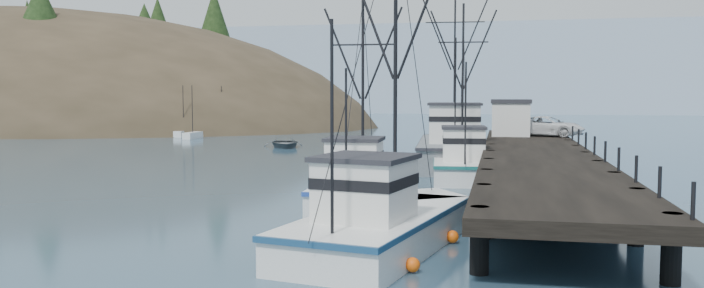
{
  "coord_description": "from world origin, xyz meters",
  "views": [
    {
      "loc": [
        11.94,
        -24.02,
        5.28
      ],
      "look_at": [
        4.03,
        12.5,
        2.5
      ],
      "focal_mm": 35.0,
      "sensor_mm": 36.0,
      "label": 1
    }
  ],
  "objects_px": {
    "trawler_near": "(384,223)",
    "motorboat": "(284,147)",
    "pier": "(537,157)",
    "pier_shed": "(511,117)",
    "trawler_mid": "(360,188)",
    "pickup_truck": "(548,126)",
    "trawler_far": "(462,165)",
    "work_vessel": "(454,149)"
  },
  "relations": [
    {
      "from": "trawler_near",
      "to": "motorboat",
      "type": "xyz_separation_m",
      "value": [
        -16.71,
        40.8,
        -0.82
      ]
    },
    {
      "from": "pier",
      "to": "pier_shed",
      "type": "xyz_separation_m",
      "value": [
        -1.28,
        13.95,
        1.73
      ]
    },
    {
      "from": "trawler_near",
      "to": "trawler_mid",
      "type": "bearing_deg",
      "value": 107.02
    },
    {
      "from": "pickup_truck",
      "to": "trawler_near",
      "type": "bearing_deg",
      "value": -173.62
    },
    {
      "from": "trawler_mid",
      "to": "motorboat",
      "type": "xyz_separation_m",
      "value": [
        -14.15,
        32.46,
        -0.82
      ]
    },
    {
      "from": "pier",
      "to": "motorboat",
      "type": "xyz_separation_m",
      "value": [
        -22.62,
        23.72,
        -1.69
      ]
    },
    {
      "from": "trawler_far",
      "to": "pier_shed",
      "type": "relative_size",
      "value": 3.51
    },
    {
      "from": "trawler_near",
      "to": "pier_shed",
      "type": "bearing_deg",
      "value": 81.5
    },
    {
      "from": "trawler_far",
      "to": "pier_shed",
      "type": "height_order",
      "value": "trawler_far"
    },
    {
      "from": "pier_shed",
      "to": "pickup_truck",
      "type": "bearing_deg",
      "value": 2.18
    },
    {
      "from": "trawler_far",
      "to": "pickup_truck",
      "type": "relative_size",
      "value": 2.06
    },
    {
      "from": "pier_shed",
      "to": "pier",
      "type": "bearing_deg",
      "value": -84.77
    },
    {
      "from": "trawler_far",
      "to": "work_vessel",
      "type": "xyz_separation_m",
      "value": [
        -1.02,
        7.52,
        0.41
      ]
    },
    {
      "from": "trawler_far",
      "to": "pickup_truck",
      "type": "bearing_deg",
      "value": 62.55
    },
    {
      "from": "trawler_mid",
      "to": "work_vessel",
      "type": "xyz_separation_m",
      "value": [
        3.12,
        19.16,
        0.41
      ]
    },
    {
      "from": "trawler_near",
      "to": "trawler_far",
      "type": "relative_size",
      "value": 1.05
    },
    {
      "from": "trawler_mid",
      "to": "pickup_truck",
      "type": "height_order",
      "value": "trawler_mid"
    },
    {
      "from": "work_vessel",
      "to": "motorboat",
      "type": "bearing_deg",
      "value": 142.4
    },
    {
      "from": "trawler_mid",
      "to": "pickup_truck",
      "type": "relative_size",
      "value": 1.84
    },
    {
      "from": "pier",
      "to": "pier_shed",
      "type": "relative_size",
      "value": 13.75
    },
    {
      "from": "pickup_truck",
      "to": "pier_shed",
      "type": "bearing_deg",
      "value": 111.9
    },
    {
      "from": "motorboat",
      "to": "pier_shed",
      "type": "bearing_deg",
      "value": -46.24
    },
    {
      "from": "motorboat",
      "to": "trawler_near",
      "type": "bearing_deg",
      "value": -89.38
    },
    {
      "from": "pier",
      "to": "pier_shed",
      "type": "bearing_deg",
      "value": 95.23
    },
    {
      "from": "trawler_mid",
      "to": "pier",
      "type": "bearing_deg",
      "value": 45.91
    },
    {
      "from": "pier",
      "to": "work_vessel",
      "type": "distance_m",
      "value": 11.72
    },
    {
      "from": "work_vessel",
      "to": "trawler_far",
      "type": "bearing_deg",
      "value": -82.24
    },
    {
      "from": "pier",
      "to": "trawler_far",
      "type": "relative_size",
      "value": 3.92
    },
    {
      "from": "trawler_mid",
      "to": "work_vessel",
      "type": "relative_size",
      "value": 0.6
    },
    {
      "from": "pier",
      "to": "motorboat",
      "type": "bearing_deg",
      "value": 133.65
    },
    {
      "from": "trawler_far",
      "to": "pier_shed",
      "type": "distance_m",
      "value": 11.75
    },
    {
      "from": "work_vessel",
      "to": "pier_shed",
      "type": "relative_size",
      "value": 5.23
    },
    {
      "from": "trawler_near",
      "to": "trawler_mid",
      "type": "xyz_separation_m",
      "value": [
        -2.55,
        8.34,
        -0.0
      ]
    },
    {
      "from": "work_vessel",
      "to": "pier",
      "type": "bearing_deg",
      "value": -62.81
    },
    {
      "from": "work_vessel",
      "to": "pickup_truck",
      "type": "bearing_deg",
      "value": 28.08
    },
    {
      "from": "pier",
      "to": "work_vessel",
      "type": "relative_size",
      "value": 2.63
    },
    {
      "from": "pier",
      "to": "trawler_far",
      "type": "distance_m",
      "value": 5.28
    },
    {
      "from": "pickup_truck",
      "to": "pier",
      "type": "bearing_deg",
      "value": -166.24
    },
    {
      "from": "trawler_near",
      "to": "pier_shed",
      "type": "distance_m",
      "value": 31.49
    },
    {
      "from": "trawler_near",
      "to": "trawler_mid",
      "type": "distance_m",
      "value": 8.73
    },
    {
      "from": "trawler_mid",
      "to": "pier_shed",
      "type": "bearing_deg",
      "value": 72.41
    },
    {
      "from": "work_vessel",
      "to": "trawler_near",
      "type": "bearing_deg",
      "value": -91.18
    }
  ]
}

